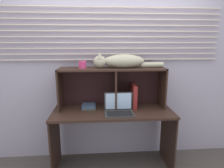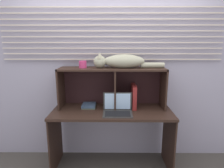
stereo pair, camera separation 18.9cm
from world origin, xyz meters
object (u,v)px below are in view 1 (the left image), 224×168
(cat, at_px, (121,61))
(book_stack, at_px, (89,106))
(laptop, at_px, (119,109))
(binder_upright, at_px, (133,96))
(small_basket, at_px, (83,65))

(cat, bearing_deg, book_stack, -179.17)
(laptop, xyz_separation_m, book_stack, (-0.36, 0.21, -0.03))
(cat, bearing_deg, laptop, -101.14)
(cat, bearing_deg, binder_upright, -0.00)
(laptop, relative_size, small_basket, 3.70)
(book_stack, height_order, small_basket, small_basket)
(laptop, height_order, small_basket, small_basket)
(laptop, height_order, book_stack, laptop)
(laptop, bearing_deg, book_stack, 150.37)
(book_stack, distance_m, small_basket, 0.53)
(cat, relative_size, laptop, 2.53)
(small_basket, bearing_deg, cat, 0.00)
(small_basket, bearing_deg, book_stack, -5.17)
(cat, height_order, book_stack, cat)
(laptop, distance_m, small_basket, 0.69)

